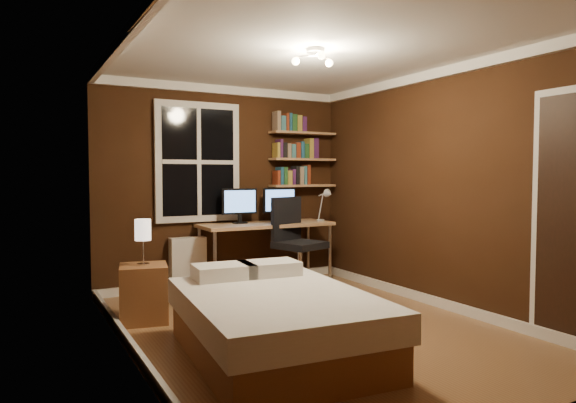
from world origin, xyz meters
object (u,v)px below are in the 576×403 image
bedside_lamp (143,242)px  desk_lamp (324,204)px  desk (266,228)px  office_chair (296,254)px  bed (275,322)px  radiator (188,264)px  nightstand (144,293)px  monitor_right (279,205)px  monitor_left (240,206)px

bedside_lamp → desk_lamp: size_ratio=0.99×
desk → office_chair: size_ratio=1.49×
bed → desk_lamp: (1.78, 2.09, 0.75)m
radiator → desk: desk is taller
bed → office_chair: (1.25, 1.88, 0.18)m
nightstand → monitor_right: bearing=37.6°
bed → desk_lamp: desk_lamp is taller
office_chair → monitor_left: bearing=119.5°
monitor_right → radiator: bearing=173.4°
monitor_right → bed: bearing=-118.3°
bedside_lamp → desk_lamp: desk_lamp is taller
radiator → office_chair: office_chair is taller
monitor_left → desk_lamp: 1.10m
desk → desk_lamp: size_ratio=3.80×
radiator → desk_lamp: (1.69, -0.40, 0.69)m
radiator → bedside_lamp: bearing=-125.5°
desk → monitor_right: monitor_right is taller
office_chair → monitor_right: bearing=69.0°
nightstand → office_chair: office_chair is taller
monitor_right → nightstand: bearing=-154.1°
nightstand → bedside_lamp: bearing=0.0°
bed → office_chair: bearing=61.5°
nightstand → desk: bearing=38.4°
office_chair → bedside_lamp: bearing=174.9°
desk_lamp → monitor_left: bearing=166.2°
nightstand → monitor_left: monitor_left is taller
bed → radiator: 2.49m
bedside_lamp → radiator: bedside_lamp is taller
desk → desk_lamp: desk_lamp is taller
bedside_lamp → nightstand: bearing=0.0°
office_chair → nightstand: bearing=174.9°
monitor_left → office_chair: size_ratio=0.41×
radiator → monitor_left: (0.62, -0.14, 0.69)m
bedside_lamp → desk: 1.91m
desk → desk_lamp: bearing=-13.4°
desk_lamp → office_chair: desk_lamp is taller
bedside_lamp → monitor_right: monitor_right is taller
monitor_right → desk_lamp: size_ratio=1.04×
bed → bedside_lamp: (-0.68, 1.41, 0.50)m
monitor_left → desk_lamp: (1.06, -0.26, 0.00)m
desk → bed: bearing=-114.4°
nightstand → monitor_right: (1.94, 0.94, 0.74)m
nightstand → desk_lamp: (2.45, 0.68, 0.74)m
bedside_lamp → radiator: size_ratio=0.68×
bedside_lamp → desk_lamp: (2.45, 0.68, 0.25)m
bed → bedside_lamp: bedside_lamp is taller
nightstand → monitor_left: (1.39, 0.94, 0.74)m
desk → monitor_left: size_ratio=3.66×
bedside_lamp → desk: bedside_lamp is taller
desk_lamp → office_chair: (-0.53, -0.22, -0.57)m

